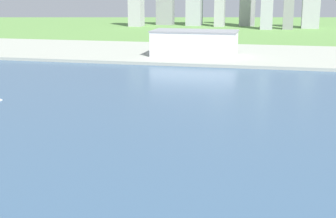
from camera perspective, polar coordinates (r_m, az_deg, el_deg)
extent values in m
plane|color=#5D8D44|center=(236.72, 1.56, 0.48)|extent=(2400.00, 2400.00, 0.00)
cube|color=#385675|center=(180.39, -2.19, -3.85)|extent=(840.00, 360.00, 0.15)
cube|color=#A1A597|center=(421.64, 6.67, 6.56)|extent=(840.00, 140.00, 2.50)
cube|color=white|center=(398.08, 3.21, 7.80)|extent=(68.40, 34.03, 19.69)
cube|color=gray|center=(397.09, 3.23, 9.30)|extent=(69.77, 34.71, 1.20)
cube|color=gray|center=(795.15, -0.34, 12.73)|extent=(27.54, 17.02, 74.64)
cube|color=gray|center=(722.54, 14.25, 11.76)|extent=(14.65, 15.46, 64.15)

